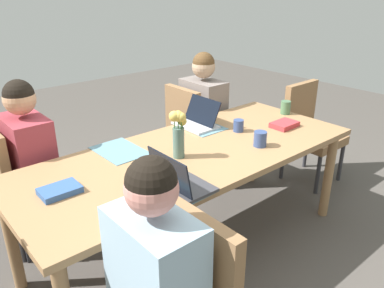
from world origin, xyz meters
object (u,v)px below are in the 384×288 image
Objects in this scene: laptop_near_left_near at (179,181)px; book_red_cover at (60,190)px; person_far_left_far at (203,126)px; coffee_mug_near_left at (238,126)px; chair_head_right_right_mid at (309,128)px; book_blue_cover at (284,125)px; chair_far_left_far at (192,129)px; chair_far_left_mid at (20,180)px; person_far_left_mid at (33,177)px; dining_table at (192,161)px; laptop_far_left_far at (198,121)px; coffee_mug_near_right at (260,139)px; flower_vase at (178,129)px; coffee_mug_centre_left at (286,107)px.

laptop_near_left_near reaches higher than book_red_cover.
person_far_left_far reaches higher than coffee_mug_near_left.
chair_head_right_right_mid reaches higher than book_blue_cover.
book_blue_cover is (1.18, 0.21, -0.03)m from laptop_near_left_near.
coffee_mug_near_left is (-0.19, -0.73, 0.28)m from chair_far_left_far.
chair_far_left_mid is 0.10m from person_far_left_mid.
person_far_left_far is 1.33× the size of chair_head_right_right_mid.
person_far_left_far reaches higher than book_blue_cover.
laptop_far_left_far is (0.34, 0.33, 0.11)m from dining_table.
laptop_far_left_far is at bearing 118.67° from coffee_mug_near_left.
laptop_near_left_near is at bearing -133.18° from chair_far_left_far.
chair_far_left_far is 1.09m from coffee_mug_near_right.
person_far_left_far reaches higher than coffee_mug_near_right.
coffee_mug_near_left is at bearing 6.10° from flower_vase.
dining_table is at bearing -174.10° from coffee_mug_near_left.
coffee_mug_near_left is (1.27, -0.69, 0.26)m from person_far_left_mid.
book_blue_cover is (0.93, -0.10, -0.17)m from flower_vase.
chair_far_left_far is at bearing 141.24° from person_far_left_far.
chair_far_left_far is at bearing 74.59° from coffee_mug_near_right.
dining_table is at bearing -175.93° from chair_head_right_right_mid.
person_far_left_mid is 11.78× the size of coffee_mug_near_right.
coffee_mug_centre_left reaches higher than coffee_mug_near_right.
flower_vase is (-1.63, -0.12, 0.43)m from chair_head_right_right_mid.
person_far_left_mid is at bearing 84.04° from book_red_cover.
person_far_left_mid is 1.45m from chair_far_left_far.
coffee_mug_near_right reaches higher than coffee_mug_near_left.
chair_far_left_mid is 0.75× the size of person_far_left_far.
chair_far_left_mid is at bearing 150.31° from book_blue_cover.
person_far_left_mid and person_far_left_far have the same top height.
chair_far_left_mid is at bearing 159.36° from coffee_mug_centre_left.
chair_head_right_right_mid is 4.50× the size of book_blue_cover.
person_far_left_mid is 1.17m from laptop_near_left_near.
coffee_mug_near_right is 0.74m from coffee_mug_centre_left.
book_red_cover is (-0.50, 0.36, -0.03)m from laptop_near_left_near.
chair_far_left_far is 1.20m from flower_vase.
coffee_mug_near_left is (0.49, 0.05, 0.11)m from dining_table.
flower_vase is at bearing -3.56° from book_red_cover.
chair_far_left_far is 1.72m from book_red_cover.
chair_far_left_far is 2.81× the size of laptop_near_left_near.
dining_table is 0.87m from book_red_cover.
coffee_mug_near_right is at bearing -39.45° from chair_far_left_mid.
flower_vase is (-0.79, -0.80, 0.43)m from chair_far_left_far.
chair_head_right_right_mid is (2.36, -0.69, 0.00)m from chair_far_left_mid.
chair_far_left_mid is at bearing 140.55° from coffee_mug_near_right.
coffee_mug_centre_left is (0.74, -0.25, 0.01)m from laptop_far_left_far.
book_blue_cover is at bearing 10.30° from laptop_near_left_near.
chair_head_right_right_mid is at bearing -10.58° from laptop_far_left_far.
coffee_mug_near_right is 0.44m from book_blue_cover.
person_far_left_mid reaches higher than chair_head_right_right_mid.
flower_vase is at bearing -48.83° from person_far_left_mid.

